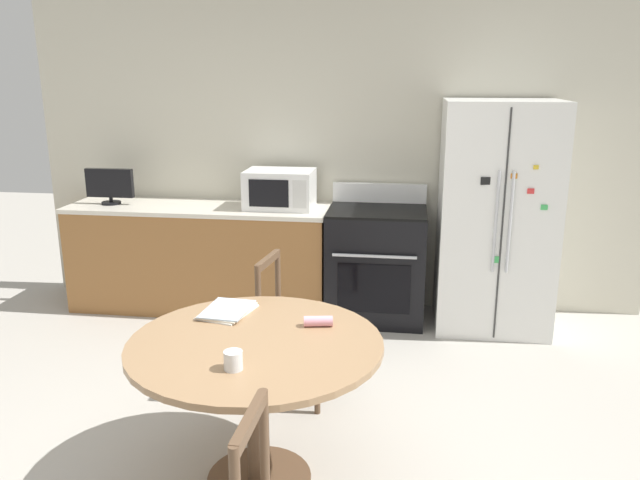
{
  "coord_description": "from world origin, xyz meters",
  "views": [
    {
      "loc": [
        0.61,
        -2.64,
        1.98
      ],
      "look_at": [
        0.08,
        1.15,
        0.95
      ],
      "focal_mm": 35.0,
      "sensor_mm": 36.0,
      "label": 1
    }
  ],
  "objects_px": {
    "countertop_tv": "(110,185)",
    "candle_glass": "(233,362)",
    "refrigerator": "(496,217)",
    "dining_chair_far": "(294,331)",
    "microwave": "(280,189)",
    "oven_range": "(376,263)"
  },
  "relations": [
    {
      "from": "countertop_tv",
      "to": "candle_glass",
      "type": "bearing_deg",
      "value": -55.14
    },
    {
      "from": "refrigerator",
      "to": "countertop_tv",
      "type": "xyz_separation_m",
      "value": [
        -3.18,
        0.02,
        0.17
      ]
    },
    {
      "from": "dining_chair_far",
      "to": "candle_glass",
      "type": "height_order",
      "value": "dining_chair_far"
    },
    {
      "from": "refrigerator",
      "to": "microwave",
      "type": "height_order",
      "value": "refrigerator"
    },
    {
      "from": "countertop_tv",
      "to": "microwave",
      "type": "bearing_deg",
      "value": 2.1
    },
    {
      "from": "oven_range",
      "to": "microwave",
      "type": "xyz_separation_m",
      "value": [
        -0.8,
        0.04,
        0.59
      ]
    },
    {
      "from": "microwave",
      "to": "dining_chair_far",
      "type": "distance_m",
      "value": 1.61
    },
    {
      "from": "microwave",
      "to": "countertop_tv",
      "type": "xyz_separation_m",
      "value": [
        -1.45,
        -0.05,
        0.01
      ]
    },
    {
      "from": "microwave",
      "to": "candle_glass",
      "type": "xyz_separation_m",
      "value": [
        0.32,
        -2.6,
        -0.26
      ]
    },
    {
      "from": "oven_range",
      "to": "countertop_tv",
      "type": "bearing_deg",
      "value": -179.75
    },
    {
      "from": "oven_range",
      "to": "dining_chair_far",
      "type": "height_order",
      "value": "oven_range"
    },
    {
      "from": "refrigerator",
      "to": "candle_glass",
      "type": "xyz_separation_m",
      "value": [
        -1.4,
        -2.53,
        -0.1
      ]
    },
    {
      "from": "dining_chair_far",
      "to": "refrigerator",
      "type": "bearing_deg",
      "value": 142.83
    },
    {
      "from": "microwave",
      "to": "dining_chair_far",
      "type": "bearing_deg",
      "value": -75.58
    },
    {
      "from": "oven_range",
      "to": "countertop_tv",
      "type": "distance_m",
      "value": 2.33
    },
    {
      "from": "refrigerator",
      "to": "oven_range",
      "type": "xyz_separation_m",
      "value": [
        -0.92,
        0.03,
        -0.42
      ]
    },
    {
      "from": "oven_range",
      "to": "dining_chair_far",
      "type": "distance_m",
      "value": 1.46
    },
    {
      "from": "microwave",
      "to": "candle_glass",
      "type": "height_order",
      "value": "microwave"
    },
    {
      "from": "refrigerator",
      "to": "candle_glass",
      "type": "relative_size",
      "value": 21.62
    },
    {
      "from": "oven_range",
      "to": "microwave",
      "type": "bearing_deg",
      "value": 176.92
    },
    {
      "from": "refrigerator",
      "to": "microwave",
      "type": "bearing_deg",
      "value": 177.45
    },
    {
      "from": "countertop_tv",
      "to": "refrigerator",
      "type": "bearing_deg",
      "value": -0.43
    }
  ]
}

